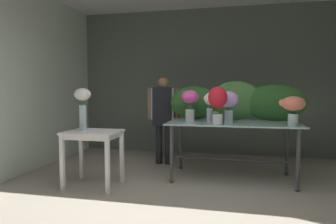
{
  "coord_description": "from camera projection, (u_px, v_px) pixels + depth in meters",
  "views": [
    {
      "loc": [
        0.5,
        -2.61,
        1.31
      ],
      "look_at": [
        -0.34,
        1.24,
        1.02
      ],
      "focal_mm": 30.73,
      "sensor_mm": 36.0,
      "label": 1
    }
  ],
  "objects": [
    {
      "name": "ground_plane",
      "position": [
        196.0,
        176.0,
        4.43
      ],
      "size": [
        7.64,
        7.64,
        0.0
      ],
      "primitive_type": "plane",
      "color": "#9E9384"
    },
    {
      "name": "vase_white_roses_tall",
      "position": [
        83.0,
        104.0,
        3.91
      ],
      "size": [
        0.22,
        0.22,
        0.58
      ],
      "color": "silver",
      "rests_on": "side_table_white"
    },
    {
      "name": "wall_back",
      "position": [
        207.0,
        82.0,
        6.01
      ],
      "size": [
        5.48,
        0.12,
        3.0
      ],
      "primitive_type": "cube",
      "color": "slate",
      "rests_on": "ground"
    },
    {
      "name": "vase_lilac_roses",
      "position": [
        229.0,
        103.0,
        4.1
      ],
      "size": [
        0.27,
        0.27,
        0.45
      ],
      "color": "silver",
      "rests_on": "display_table_glass"
    },
    {
      "name": "vase_crimson_carnations",
      "position": [
        218.0,
        101.0,
        3.88
      ],
      "size": [
        0.26,
        0.26,
        0.52
      ],
      "color": "silver",
      "rests_on": "display_table_glass"
    },
    {
      "name": "vase_fuchsia_stock",
      "position": [
        190.0,
        101.0,
        4.35
      ],
      "size": [
        0.27,
        0.27,
        0.47
      ],
      "color": "silver",
      "rests_on": "display_table_glass"
    },
    {
      "name": "wall_left",
      "position": [
        37.0,
        80.0,
        4.91
      ],
      "size": [
        0.12,
        3.59,
        3.0
      ],
      "primitive_type": "cube",
      "color": "silver",
      "rests_on": "ground"
    },
    {
      "name": "vase_coral_ranunculus",
      "position": [
        293.0,
        106.0,
        3.78
      ],
      "size": [
        0.33,
        0.3,
        0.39
      ],
      "color": "silver",
      "rests_on": "display_table_glass"
    },
    {
      "name": "side_table_white",
      "position": [
        93.0,
        139.0,
        3.91
      ],
      "size": [
        0.72,
        0.57,
        0.77
      ],
      "color": "white",
      "rests_on": "ground"
    },
    {
      "name": "foliage_backdrop",
      "position": [
        239.0,
        102.0,
        4.55
      ],
      "size": [
        2.12,
        0.28,
        0.61
      ],
      "color": "#2D6028",
      "rests_on": "display_table_glass"
    },
    {
      "name": "florist",
      "position": [
        163.0,
        111.0,
        5.12
      ],
      "size": [
        0.58,
        0.24,
        1.56
      ],
      "color": "#232328",
      "rests_on": "ground"
    },
    {
      "name": "vase_ivory_anemones",
      "position": [
        210.0,
        104.0,
        4.28
      ],
      "size": [
        0.19,
        0.16,
        0.43
      ],
      "color": "silver",
      "rests_on": "display_table_glass"
    },
    {
      "name": "display_table_glass",
      "position": [
        232.0,
        131.0,
        4.25
      ],
      "size": [
        1.88,
        0.96,
        0.86
      ],
      "color": "#A7CDCD",
      "rests_on": "ground"
    }
  ]
}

